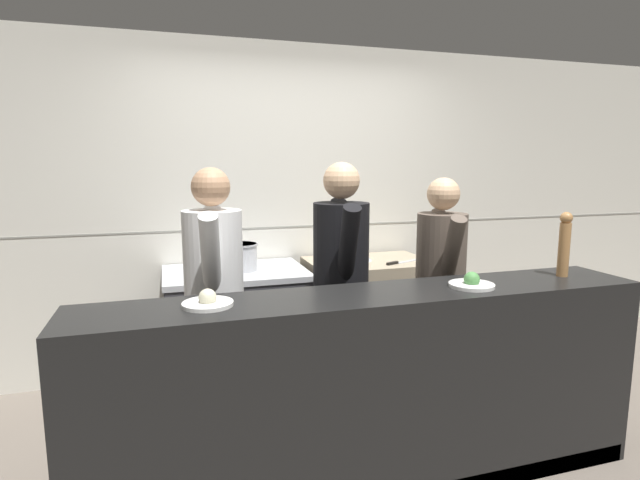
% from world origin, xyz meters
% --- Properties ---
extents(ground_plane, '(14.00, 14.00, 0.00)m').
position_xyz_m(ground_plane, '(0.00, 0.00, 0.00)').
color(ground_plane, '#6B6056').
extents(wall_back_tiled, '(8.00, 0.06, 2.60)m').
position_xyz_m(wall_back_tiled, '(0.00, 1.58, 1.30)').
color(wall_back_tiled, silver).
rests_on(wall_back_tiled, ground_plane).
extents(oven_range, '(1.02, 0.71, 0.90)m').
position_xyz_m(oven_range, '(-0.54, 1.18, 0.45)').
color(oven_range, '#38383D').
rests_on(oven_range, ground_plane).
extents(prep_counter, '(0.95, 0.65, 0.90)m').
position_xyz_m(prep_counter, '(0.51, 1.18, 0.45)').
color(prep_counter, gray).
rests_on(prep_counter, ground_plane).
extents(pass_counter, '(2.90, 0.45, 1.04)m').
position_xyz_m(pass_counter, '(-0.03, -0.19, 0.51)').
color(pass_counter, black).
rests_on(pass_counter, ground_plane).
extents(stock_pot, '(0.25, 0.25, 0.20)m').
position_xyz_m(stock_pot, '(-0.50, 1.17, 1.00)').
color(stock_pot, '#B7BABF').
rests_on(stock_pot, oven_range).
extents(mixing_bowl_steel, '(0.23, 0.23, 0.11)m').
position_xyz_m(mixing_bowl_steel, '(0.43, 1.21, 0.96)').
color(mixing_bowl_steel, '#B7BABF').
rests_on(mixing_bowl_steel, prep_counter).
extents(chefs_knife, '(0.33, 0.15, 0.02)m').
position_xyz_m(chefs_knife, '(0.70, 1.02, 0.91)').
color(chefs_knife, '#B7BABF').
rests_on(chefs_knife, prep_counter).
extents(plated_dish_main, '(0.23, 0.23, 0.08)m').
position_xyz_m(plated_dish_main, '(-0.84, -0.17, 1.06)').
color(plated_dish_main, white).
rests_on(plated_dish_main, pass_counter).
extents(plated_dish_appetiser, '(0.23, 0.23, 0.08)m').
position_xyz_m(plated_dish_appetiser, '(0.49, -0.23, 1.06)').
color(plated_dish_appetiser, white).
rests_on(plated_dish_appetiser, pass_counter).
extents(pepper_mill, '(0.07, 0.07, 0.37)m').
position_xyz_m(pepper_mill, '(1.13, -0.17, 1.23)').
color(pepper_mill, '#AD7A47').
rests_on(pepper_mill, pass_counter).
extents(chef_head_cook, '(0.38, 0.72, 1.65)m').
position_xyz_m(chef_head_cook, '(-0.76, 0.45, 0.92)').
color(chef_head_cook, black).
rests_on(chef_head_cook, ground_plane).
extents(chef_sous, '(0.39, 0.73, 1.68)m').
position_xyz_m(chef_sous, '(0.01, 0.43, 0.93)').
color(chef_sous, black).
rests_on(chef_sous, ground_plane).
extents(chef_line, '(0.38, 0.69, 1.58)m').
position_xyz_m(chef_line, '(0.69, 0.41, 0.88)').
color(chef_line, black).
rests_on(chef_line, ground_plane).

